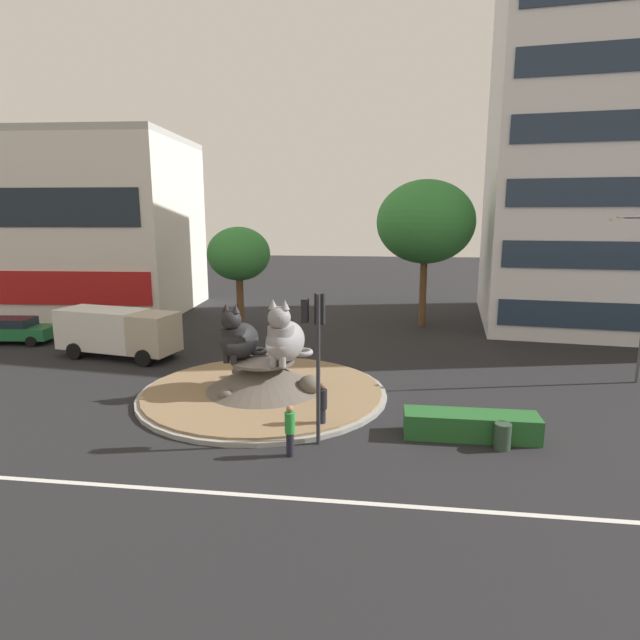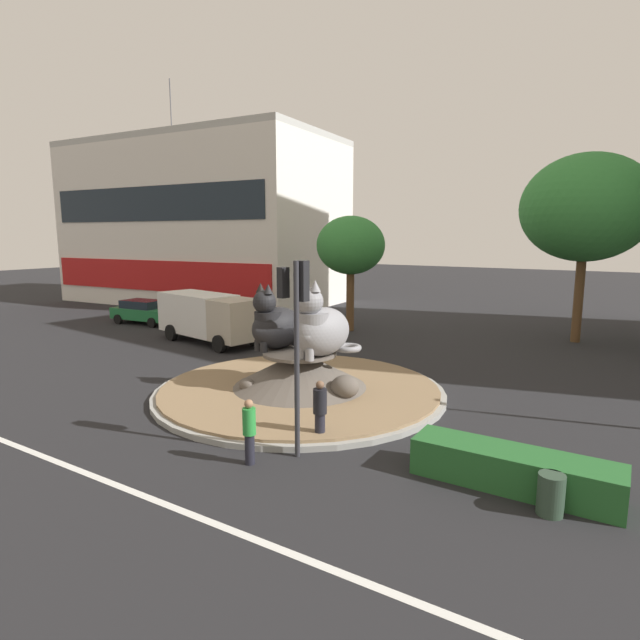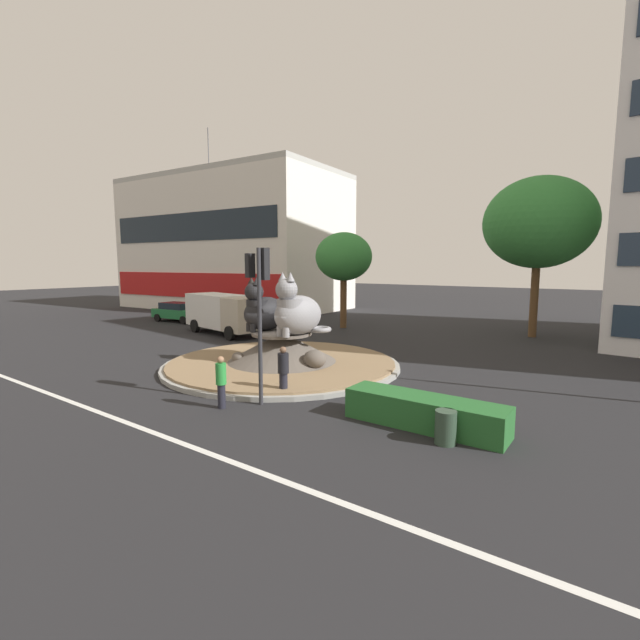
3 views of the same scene
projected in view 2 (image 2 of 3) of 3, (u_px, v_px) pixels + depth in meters
The scene contains 15 objects.
ground_plane at pixel (300, 393), 19.35m from camera, with size 160.00×160.00×0.00m, color black.
lane_centreline at pixel (108, 482), 12.40m from camera, with size 112.00×0.20×0.01m, color silver.
roundabout_island at pixel (300, 379), 19.25m from camera, with size 10.80×10.80×1.60m.
cat_statue_black at pixel (275, 325), 19.42m from camera, with size 2.04×2.48×2.52m.
cat_statue_grey at pixel (320, 328), 18.24m from camera, with size 2.22×2.90×2.77m.
traffic_light_mast at pixel (296, 315), 13.35m from camera, with size 0.76×0.48×5.24m.
shophouse_block at pixel (204, 223), 45.65m from camera, with size 24.08×13.86×19.18m.
clipped_hedge_strip at pixel (513, 469), 12.07m from camera, with size 4.68×1.20×0.90m, color #235B28.
broadleaf_tree_behind_island at pixel (586, 208), 27.49m from camera, with size 6.75×6.75×10.18m.
second_tree_near_tower at pixel (351, 246), 31.19m from camera, with size 4.16×4.16×7.03m.
pedestrian_black_shirt at pixel (320, 410), 14.72m from camera, with size 0.40×0.40×1.80m.
pedestrian_green_shirt at pixel (249, 430), 13.24m from camera, with size 0.34×0.34×1.74m.
sedan_on_far_lane at pixel (145, 311), 34.46m from camera, with size 4.74×2.42×1.57m.
delivery_box_truck at pixel (209, 315), 28.26m from camera, with size 7.12×3.59×2.65m.
litter_bin at pixel (551, 494), 10.90m from camera, with size 0.56×0.56×0.90m.
Camera 2 is at (10.46, -15.45, 5.89)m, focal length 28.90 mm.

